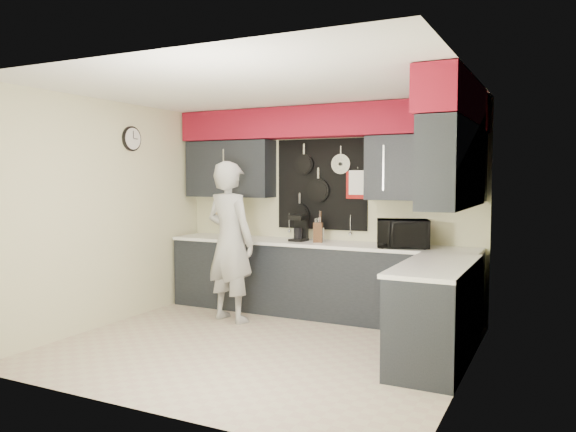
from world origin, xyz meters
The scene contains 10 objects.
ground centered at (0.00, 0.00, 0.00)m, with size 4.00×4.00×0.00m, color #C0B295.
back_wall_assembly centered at (0.01, 1.60, 2.01)m, with size 4.00×0.36×2.60m.
right_wall_assembly centered at (1.85, 0.26, 1.94)m, with size 0.36×3.50×2.60m.
left_wall_assembly centered at (-1.99, 0.02, 1.33)m, with size 0.05×3.50×2.60m.
base_cabinets centered at (0.49, 1.13, 0.46)m, with size 3.95×2.20×0.92m.
microwave centered at (1.10, 1.37, 1.08)m, with size 0.57×0.39×0.32m, color black.
knife_block centered at (0.04, 1.41, 1.04)m, with size 0.11×0.11×0.24m, color #3E2413.
utensil_crock centered at (0.02, 1.47, 1.01)m, with size 0.14×0.14×0.17m, color white.
coffee_maker centered at (-0.23, 1.45, 1.09)m, with size 0.19×0.23×0.33m.
person centered at (-0.82, 0.77, 0.95)m, with size 0.70×0.46×1.90m, color #A3A3A1.
Camera 1 is at (2.74, -4.87, 1.72)m, focal length 35.00 mm.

